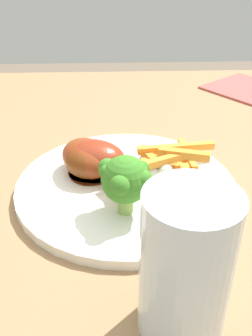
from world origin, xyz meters
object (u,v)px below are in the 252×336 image
dining_table (75,230)px  dinner_plate (126,186)px  broccoli_floret_front (126,180)px  chicken_drumstick_far (94,161)px  carrot_fries_pile (167,167)px  water_glass (186,267)px  chicken_drumstick_near (98,159)px  chicken_drumstick_extra (89,159)px

dining_table → dinner_plate: bearing=-33.2°
broccoli_floret_front → chicken_drumstick_far: 0.09m
carrot_fries_pile → water_glass: size_ratio=1.05×
dining_table → chicken_drumstick_near: 0.14m
chicken_drumstick_extra → broccoli_floret_front: bearing=-61.9°
dining_table → broccoli_floret_front: broccoli_floret_front is taller
carrot_fries_pile → broccoli_floret_front: bearing=-126.7°
chicken_drumstick_extra → chicken_drumstick_far: bearing=-29.7°
dining_table → chicken_drumstick_near: bearing=-35.4°
broccoli_floret_front → carrot_fries_pile: bearing=53.3°
carrot_fries_pile → chicken_drumstick_extra: chicken_drumstick_extra is taller
chicken_drumstick_near → chicken_drumstick_extra: (-0.01, 0.00, -0.00)m
dining_table → chicken_drumstick_far: 0.14m
water_glass → broccoli_floret_front: bearing=106.2°
dinner_plate → water_glass: size_ratio=2.12×
water_glass → dining_table: bearing=114.6°
dinner_plate → broccoli_floret_front: bearing=-92.4°
carrot_fries_pile → chicken_drumstick_near: bearing=176.7°
dining_table → chicken_drumstick_extra: size_ratio=8.59×
dinner_plate → broccoli_floret_front: 0.07m
dining_table → water_glass: bearing=-65.4°
carrot_fries_pile → chicken_drumstick_extra: (-0.10, 0.01, 0.01)m
chicken_drumstick_near → broccoli_floret_front: bearing=-68.2°
dining_table → carrot_fries_pile: carrot_fries_pile is taller
broccoli_floret_front → chicken_drumstick_near: size_ratio=0.48×
broccoli_floret_front → dining_table: bearing=123.8°
chicken_drumstick_near → dining_table: bearing=144.6°
water_glass → dinner_plate: bearing=100.7°
dining_table → broccoli_floret_front: (0.07, -0.10, 0.15)m
broccoli_floret_front → chicken_drumstick_near: broccoli_floret_front is taller
dining_table → chicken_drumstick_far: size_ratio=8.29×
broccoli_floret_front → carrot_fries_pile: broccoli_floret_front is taller
chicken_drumstick_far → chicken_drumstick_extra: size_ratio=1.04×
dinner_plate → chicken_drumstick_near: chicken_drumstick_near is taller
dining_table → chicken_drumstick_near: (0.04, -0.03, 0.13)m
dining_table → chicken_drumstick_near: size_ratio=7.34×
dining_table → chicken_drumstick_far: bearing=-41.1°
dinner_plate → water_glass: water_glass is taller
carrot_fries_pile → dinner_plate: bearing=-164.0°
chicken_drumstick_far → carrot_fries_pile: bearing=-2.0°
broccoli_floret_front → chicken_drumstick_extra: size_ratio=0.56×
broccoli_floret_front → carrot_fries_pile: (0.05, 0.07, -0.03)m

